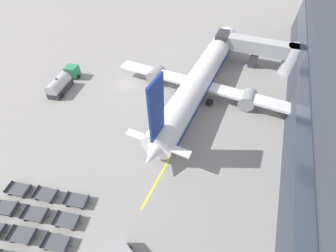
# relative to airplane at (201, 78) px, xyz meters

# --- Properties ---
(ground_plane) EXTENTS (500.00, 500.00, 0.00)m
(ground_plane) POSITION_rel_airplane_xyz_m (-14.14, -3.67, -3.01)
(ground_plane) COLOR gray
(jet_bridge) EXTENTS (18.93, 4.78, 6.07)m
(jet_bridge) POSITION_rel_airplane_xyz_m (10.28, 13.94, 0.70)
(jet_bridge) COLOR #B2B5BA
(jet_bridge) RESTS_ON ground_plane
(airplane) EXTENTS (33.08, 42.21, 13.42)m
(airplane) POSITION_rel_airplane_xyz_m (0.00, 0.00, 0.00)
(airplane) COLOR white
(airplane) RESTS_ON ground_plane
(fuel_tanker_primary) EXTENTS (4.40, 9.22, 3.02)m
(fuel_tanker_primary) POSITION_rel_airplane_xyz_m (-24.83, -9.89, -1.74)
(fuel_tanker_primary) COLOR #2D8C5B
(fuel_tanker_primary) RESTS_ON ground_plane
(baggage_dolly_row_mid_a_col_b) EXTENTS (3.57, 2.28, 0.92)m
(baggage_dolly_row_mid_a_col_b) POSITION_rel_airplane_xyz_m (-9.72, -32.67, -2.54)
(baggage_dolly_row_mid_a_col_b) COLOR #424449
(baggage_dolly_row_mid_a_col_b) RESTS_ON ground_plane
(baggage_dolly_row_mid_a_col_c) EXTENTS (3.57, 2.17, 0.92)m
(baggage_dolly_row_mid_a_col_c) POSITION_rel_airplane_xyz_m (-5.72, -31.78, -2.54)
(baggage_dolly_row_mid_a_col_c) COLOR #424449
(baggage_dolly_row_mid_a_col_c) RESTS_ON ground_plane
(baggage_dolly_row_mid_b_col_a) EXTENTS (3.57, 2.33, 0.92)m
(baggage_dolly_row_mid_b_col_a) POSITION_rel_airplane_xyz_m (-14.06, -31.36, -2.54)
(baggage_dolly_row_mid_b_col_a) COLOR #424449
(baggage_dolly_row_mid_b_col_a) RESTS_ON ground_plane
(baggage_dolly_row_mid_b_col_b) EXTENTS (3.57, 2.28, 0.92)m
(baggage_dolly_row_mid_b_col_b) POSITION_rel_airplane_xyz_m (-10.21, -30.47, -2.54)
(baggage_dolly_row_mid_b_col_b) COLOR #424449
(baggage_dolly_row_mid_b_col_b) RESTS_ON ground_plane
(baggage_dolly_row_mid_b_col_c) EXTENTS (3.57, 2.18, 0.92)m
(baggage_dolly_row_mid_b_col_c) POSITION_rel_airplane_xyz_m (-6.32, -29.54, -2.54)
(baggage_dolly_row_mid_b_col_c) COLOR #424449
(baggage_dolly_row_mid_b_col_c) RESTS_ON ground_plane
(baggage_dolly_row_far_col_a) EXTENTS (3.57, 2.16, 0.92)m
(baggage_dolly_row_far_col_a) POSITION_rel_airplane_xyz_m (-14.55, -29.05, -2.54)
(baggage_dolly_row_far_col_a) COLOR #424449
(baggage_dolly_row_far_col_a) RESTS_ON ground_plane
(baggage_dolly_row_far_col_b) EXTENTS (3.57, 2.11, 0.92)m
(baggage_dolly_row_far_col_b) POSITION_rel_airplane_xyz_m (-10.91, -28.17, -2.54)
(baggage_dolly_row_far_col_b) COLOR #424449
(baggage_dolly_row_far_col_b) RESTS_ON ground_plane
(baggage_dolly_row_far_col_c) EXTENTS (3.57, 2.22, 0.92)m
(baggage_dolly_row_far_col_c) POSITION_rel_airplane_xyz_m (-6.88, -27.23, -2.54)
(baggage_dolly_row_far_col_c) COLOR #424449
(baggage_dolly_row_far_col_c) RESTS_ON ground_plane
(stand_guidance_stripe) EXTENTS (1.15, 32.28, 0.01)m
(stand_guidance_stripe) POSITION_rel_airplane_xyz_m (1.16, -8.79, -3.01)
(stand_guidance_stripe) COLOR yellow
(stand_guidance_stripe) RESTS_ON ground_plane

